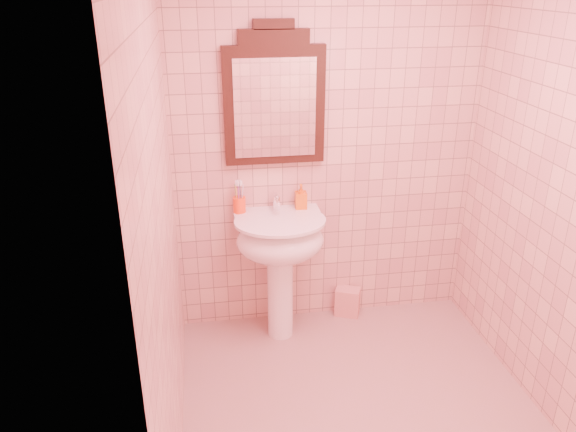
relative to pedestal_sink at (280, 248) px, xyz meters
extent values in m
plane|color=tan|center=(0.35, -0.87, -0.66)|extent=(2.20, 2.20, 0.00)
cube|color=beige|center=(0.35, 0.23, 0.59)|extent=(2.00, 0.02, 2.50)
cylinder|color=white|center=(0.00, 0.01, -0.31)|extent=(0.17, 0.17, 0.70)
ellipsoid|color=white|center=(0.00, -0.01, 0.06)|extent=(0.56, 0.46, 0.28)
cube|color=white|center=(0.00, 0.15, 0.17)|extent=(0.56, 0.15, 0.05)
cylinder|color=white|center=(0.00, -0.01, 0.19)|extent=(0.58, 0.58, 0.02)
cylinder|color=white|center=(0.00, 0.15, 0.25)|extent=(0.04, 0.04, 0.09)
cylinder|color=white|center=(0.00, 0.10, 0.28)|extent=(0.02, 0.10, 0.02)
cylinder|color=white|center=(0.00, 0.05, 0.26)|extent=(0.02, 0.02, 0.04)
cube|color=white|center=(0.00, 0.16, 0.30)|extent=(0.02, 0.07, 0.01)
cube|color=black|center=(0.00, 0.20, 0.87)|extent=(0.62, 0.05, 0.73)
cube|color=black|center=(0.00, 0.20, 1.28)|extent=(0.42, 0.05, 0.09)
cube|color=black|center=(0.00, 0.20, 1.35)|extent=(0.24, 0.05, 0.06)
cube|color=white|center=(0.00, 0.17, 0.86)|extent=(0.50, 0.01, 0.60)
cylinder|color=#FE4115|center=(-0.24, 0.16, 0.25)|extent=(0.08, 0.08, 0.10)
cylinder|color=silver|center=(-0.22, 0.16, 0.29)|extent=(0.01, 0.01, 0.19)
cylinder|color=#338CD8|center=(-0.23, 0.17, 0.29)|extent=(0.01, 0.01, 0.19)
cylinder|color=#E5334C|center=(-0.24, 0.17, 0.29)|extent=(0.01, 0.01, 0.19)
cylinder|color=#3FBF59|center=(-0.26, 0.16, 0.29)|extent=(0.01, 0.01, 0.19)
cylinder|color=#D8CC4C|center=(-0.26, 0.15, 0.29)|extent=(0.01, 0.01, 0.19)
cylinder|color=purple|center=(-0.24, 0.14, 0.29)|extent=(0.01, 0.01, 0.19)
cylinder|color=#4C4C59|center=(-0.23, 0.14, 0.29)|extent=(0.01, 0.01, 0.19)
imported|color=orange|center=(0.16, 0.16, 0.28)|extent=(0.08, 0.08, 0.16)
cube|color=pink|center=(0.51, 0.17, -0.56)|extent=(0.20, 0.17, 0.21)
camera|label=1|loc=(-0.46, -3.19, 1.62)|focal=35.00mm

